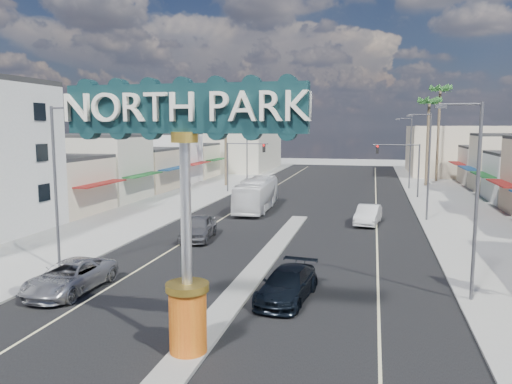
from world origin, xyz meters
The scene contains 25 objects.
ground centered at (0.00, 30.00, 0.00)m, with size 160.00×160.00×0.00m, color gray.
road centered at (0.00, 30.00, 0.01)m, with size 20.00×120.00×0.01m, color black.
median_island centered at (0.00, 14.00, 0.08)m, with size 1.30×30.00×0.16m, color gray.
sidewalk_left centered at (-14.00, 30.00, 0.06)m, with size 8.00×120.00×0.12m, color gray.
sidewalk_right centered at (14.00, 30.00, 0.06)m, with size 8.00×120.00×0.12m, color gray.
storefront_row_left centered at (-24.00, 43.00, 3.00)m, with size 12.00×42.00×6.00m, color beige.
backdrop_far_left centered at (-22.00, 75.00, 4.00)m, with size 20.00×20.00×8.00m, color #B7B29E.
backdrop_far_right centered at (22.00, 75.00, 4.00)m, with size 20.00×20.00×8.00m, color beige.
gateway_sign centered at (0.00, 1.98, 5.93)m, with size 8.20×1.50×9.15m.
traffic_signal_left centered at (-9.18, 43.99, 4.27)m, with size 5.09×0.45×6.00m.
traffic_signal_right centered at (9.18, 43.99, 4.27)m, with size 5.09×0.45×6.00m.
streetlight_l_near centered at (-10.43, 10.00, 5.07)m, with size 2.03×0.22×9.00m.
streetlight_l_mid centered at (-10.43, 30.00, 5.07)m, with size 2.03×0.22×9.00m.
streetlight_l_far centered at (-10.43, 52.00, 5.07)m, with size 2.03×0.22×9.00m.
streetlight_r_near centered at (10.43, 10.00, 5.07)m, with size 2.03×0.22×9.00m.
streetlight_r_mid centered at (10.43, 30.00, 5.07)m, with size 2.03×0.22×9.00m.
streetlight_r_far centered at (10.43, 52.00, 5.07)m, with size 2.03×0.22×9.00m.
palm_left_far centered at (-13.00, 50.00, 11.50)m, with size 2.60×2.60×13.10m.
palm_right_mid centered at (13.00, 56.00, 10.60)m, with size 2.60×2.60×12.10m.
palm_right_far centered at (15.00, 62.00, 12.39)m, with size 2.60×2.60×14.10m.
suv_left centered at (-8.00, 7.09, 0.74)m, with size 2.46×5.34×1.49m, color #A4A4A9.
suv_right centered at (2.40, 8.35, 0.73)m, with size 2.03×5.00×1.45m, color black.
car_parked_left centered at (-5.81, 19.16, 0.86)m, with size 2.03×5.05×1.72m, color #5B5B60.
car_parked_right centered at (5.81, 27.50, 0.79)m, with size 1.67×4.80×1.58m, color silver.
city_bus centered at (-4.66, 32.34, 1.50)m, with size 2.52×10.76×3.00m, color white.
Camera 1 is at (6.07, -13.52, 7.94)m, focal length 35.00 mm.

